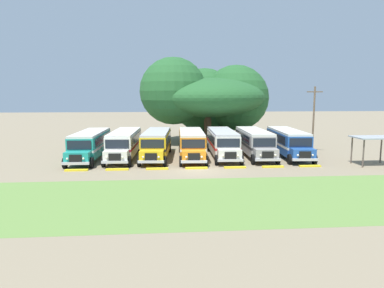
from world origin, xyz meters
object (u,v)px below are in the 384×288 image
at_px(parked_bus_slot_6, 288,141).
at_px(utility_pole, 314,118).
at_px(parked_bus_slot_0, 90,144).
at_px(parked_bus_slot_2, 157,143).
at_px(waiting_shelter, 373,140).
at_px(parked_bus_slot_1, 124,143).
at_px(parked_bus_slot_4, 223,142).
at_px(parked_bus_slot_5, 254,141).
at_px(parked_bus_slot_3, 191,143).
at_px(broad_shade_tree, 207,97).

height_order(parked_bus_slot_6, utility_pole, utility_pole).
bearing_deg(parked_bus_slot_0, utility_pole, 94.86).
relative_size(parked_bus_slot_2, waiting_shelter, 3.04).
relative_size(parked_bus_slot_0, utility_pole, 1.43).
relative_size(parked_bus_slot_1, utility_pole, 1.44).
distance_m(parked_bus_slot_4, parked_bus_slot_5, 3.53).
distance_m(parked_bus_slot_3, broad_shade_tree, 14.21).
height_order(parked_bus_slot_4, parked_bus_slot_6, same).
bearing_deg(parked_bus_slot_1, parked_bus_slot_2, 90.52).
height_order(parked_bus_slot_3, waiting_shelter, parked_bus_slot_3).
height_order(parked_bus_slot_2, broad_shade_tree, broad_shade_tree).
distance_m(parked_bus_slot_4, waiting_shelter, 14.67).
xyz_separation_m(parked_bus_slot_3, broad_shade_tree, (3.35, 12.98, 4.73)).
height_order(parked_bus_slot_1, parked_bus_slot_2, same).
bearing_deg(waiting_shelter, parked_bus_slot_1, 165.71).
xyz_separation_m(parked_bus_slot_6, utility_pole, (3.40, 1.38, 2.46)).
bearing_deg(parked_bus_slot_6, parked_bus_slot_1, -86.76).
bearing_deg(utility_pole, parked_bus_slot_4, -173.88).
height_order(parked_bus_slot_4, waiting_shelter, parked_bus_slot_4).
bearing_deg(parked_bus_slot_5, parked_bus_slot_1, -87.86).
xyz_separation_m(broad_shade_tree, waiting_shelter, (13.41, -18.66, -3.86)).
distance_m(parked_bus_slot_1, utility_pole, 21.33).
distance_m(parked_bus_slot_0, parked_bus_slot_5, 17.56).
bearing_deg(parked_bus_slot_4, parked_bus_slot_0, -86.48).
height_order(parked_bus_slot_6, waiting_shelter, parked_bus_slot_6).
bearing_deg(utility_pole, parked_bus_slot_3, -173.97).
relative_size(parked_bus_slot_6, waiting_shelter, 3.04).
relative_size(utility_pole, waiting_shelter, 2.10).
xyz_separation_m(parked_bus_slot_0, parked_bus_slot_5, (17.55, 0.30, 0.00)).
xyz_separation_m(parked_bus_slot_4, parked_bus_slot_5, (3.53, 0.02, 0.00)).
height_order(parked_bus_slot_3, parked_bus_slot_4, same).
relative_size(parked_bus_slot_0, parked_bus_slot_2, 0.99).
bearing_deg(utility_pole, waiting_shelter, -69.11).
relative_size(broad_shade_tree, waiting_shelter, 5.13).
bearing_deg(parked_bus_slot_2, parked_bus_slot_6, 93.63).
xyz_separation_m(parked_bus_slot_5, broad_shade_tree, (-3.59, 12.61, 4.73)).
height_order(parked_bus_slot_0, parked_bus_slot_4, same).
bearing_deg(parked_bus_slot_3, broad_shade_tree, 168.00).
xyz_separation_m(parked_bus_slot_1, parked_bus_slot_6, (17.76, -0.30, 0.00)).
bearing_deg(parked_bus_slot_1, waiting_shelter, 78.35).
bearing_deg(waiting_shelter, parked_bus_slot_6, 136.65).
bearing_deg(waiting_shelter, parked_bus_slot_0, 168.13).
bearing_deg(broad_shade_tree, parked_bus_slot_1, -129.80).
xyz_separation_m(parked_bus_slot_0, parked_bus_slot_6, (21.24, 0.04, 0.00)).
bearing_deg(waiting_shelter, parked_bus_slot_5, 148.36).
distance_m(parked_bus_slot_6, waiting_shelter, 8.48).
relative_size(parked_bus_slot_2, parked_bus_slot_3, 1.00).
xyz_separation_m(parked_bus_slot_0, utility_pole, (24.64, 1.41, 2.46)).
relative_size(parked_bus_slot_4, waiting_shelter, 3.02).
bearing_deg(parked_bus_slot_1, parked_bus_slot_4, 92.34).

